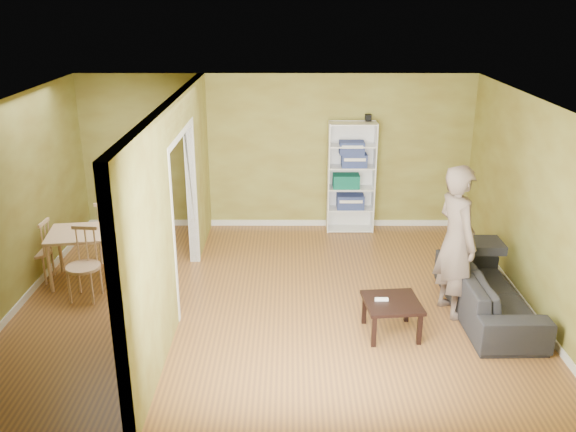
# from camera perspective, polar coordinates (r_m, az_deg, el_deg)

# --- Properties ---
(room_shell) EXTENTS (6.50, 6.50, 6.50)m
(room_shell) POSITION_cam_1_polar(r_m,az_deg,el_deg) (7.58, -1.52, 0.90)
(room_shell) COLOR #98622C
(room_shell) RESTS_ON ground
(partition) EXTENTS (0.22, 5.50, 2.60)m
(partition) POSITION_cam_1_polar(r_m,az_deg,el_deg) (7.71, -10.46, 0.90)
(partition) COLOR #9CA24A
(partition) RESTS_ON ground
(wall_speaker) EXTENTS (0.10, 0.10, 0.10)m
(wall_speaker) POSITION_cam_1_polar(r_m,az_deg,el_deg) (10.11, 7.52, 9.12)
(wall_speaker) COLOR black
(wall_speaker) RESTS_ON room_shell
(sofa) EXTENTS (2.13, 0.95, 0.80)m
(sofa) POSITION_cam_1_polar(r_m,az_deg,el_deg) (8.00, 18.30, -6.06)
(sofa) COLOR black
(sofa) RESTS_ON ground
(person) EXTENTS (0.97, 0.85, 2.25)m
(person) POSITION_cam_1_polar(r_m,az_deg,el_deg) (7.63, 15.57, -1.13)
(person) COLOR slate
(person) RESTS_ON ground
(bookshelf) EXTENTS (0.78, 0.34, 1.85)m
(bookshelf) POSITION_cam_1_polar(r_m,az_deg,el_deg) (10.23, 5.90, 3.69)
(bookshelf) COLOR white
(bookshelf) RESTS_ON ground
(paper_box_navy_a) EXTENTS (0.45, 0.29, 0.23)m
(paper_box_navy_a) POSITION_cam_1_polar(r_m,az_deg,el_deg) (10.31, 5.84, 1.38)
(paper_box_navy_a) COLOR navy
(paper_box_navy_a) RESTS_ON bookshelf
(paper_box_teal) EXTENTS (0.43, 0.28, 0.22)m
(paper_box_teal) POSITION_cam_1_polar(r_m,az_deg,el_deg) (10.19, 5.45, 3.29)
(paper_box_teal) COLOR #0F6C75
(paper_box_teal) RESTS_ON bookshelf
(paper_box_navy_b) EXTENTS (0.41, 0.27, 0.21)m
(paper_box_navy_b) POSITION_cam_1_polar(r_m,az_deg,el_deg) (10.11, 6.20, 5.23)
(paper_box_navy_b) COLOR navy
(paper_box_navy_b) RESTS_ON bookshelf
(paper_box_navy_c) EXTENTS (0.40, 0.26, 0.21)m
(paper_box_navy_c) POSITION_cam_1_polar(r_m,az_deg,el_deg) (10.05, 5.98, 6.35)
(paper_box_navy_c) COLOR navy
(paper_box_navy_c) RESTS_ON bookshelf
(coffee_table) EXTENTS (0.63, 0.63, 0.42)m
(coffee_table) POSITION_cam_1_polar(r_m,az_deg,el_deg) (7.29, 9.70, -8.31)
(coffee_table) COLOR black
(coffee_table) RESTS_ON ground
(game_controller) EXTENTS (0.16, 0.04, 0.03)m
(game_controller) POSITION_cam_1_polar(r_m,az_deg,el_deg) (7.25, 8.74, -7.71)
(game_controller) COLOR white
(game_controller) RESTS_ON coffee_table
(dining_table) EXTENTS (1.15, 0.77, 0.72)m
(dining_table) POSITION_cam_1_polar(r_m,az_deg,el_deg) (8.83, -17.89, -1.84)
(dining_table) COLOR #E7B692
(dining_table) RESTS_ON ground
(chair_left) EXTENTS (0.43, 0.43, 0.89)m
(chair_left) POSITION_cam_1_polar(r_m,az_deg,el_deg) (9.14, -22.46, -3.02)
(chair_left) COLOR tan
(chair_left) RESTS_ON ground
(chair_near) EXTENTS (0.48, 0.48, 0.96)m
(chair_near) POSITION_cam_1_polar(r_m,az_deg,el_deg) (8.36, -18.64, -4.36)
(chair_near) COLOR tan
(chair_near) RESTS_ON ground
(chair_far) EXTENTS (0.47, 0.47, 0.97)m
(chair_far) POSITION_cam_1_polar(r_m,az_deg,el_deg) (9.46, -16.20, -1.23)
(chair_far) COLOR #D7B38D
(chair_far) RESTS_ON ground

